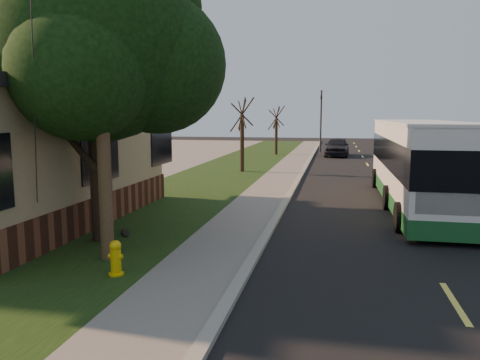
{
  "coord_description": "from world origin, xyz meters",
  "views": [
    {
      "loc": [
        1.8,
        -8.67,
        3.39
      ],
      "look_at": [
        -0.87,
        4.45,
        1.5
      ],
      "focal_mm": 35.0,
      "sensor_mm": 36.0,
      "label": 1
    }
  ],
  "objects_px": {
    "utility_pole": "(99,57)",
    "skateboard_main": "(126,232)",
    "bare_tree_near": "(242,136)",
    "bare_tree_far": "(276,131)",
    "dumpster": "(23,187)",
    "leafy_tree": "(99,44)",
    "distant_car": "(337,147)",
    "fire_hydrant": "(116,258)",
    "transit_bus": "(420,161)",
    "traffic_signal": "(321,117)"
  },
  "relations": [
    {
      "from": "utility_pole",
      "to": "skateboard_main",
      "type": "distance_m",
      "value": 5.03
    },
    {
      "from": "bare_tree_near",
      "to": "skateboard_main",
      "type": "xyz_separation_m",
      "value": [
        -0.36,
        -14.85,
        -2.03
      ]
    },
    {
      "from": "bare_tree_far",
      "to": "dumpster",
      "type": "height_order",
      "value": "bare_tree_far"
    },
    {
      "from": "bare_tree_near",
      "to": "dumpster",
      "type": "height_order",
      "value": "bare_tree_near"
    },
    {
      "from": "bare_tree_far",
      "to": "dumpster",
      "type": "xyz_separation_m",
      "value": [
        -6.34,
        -23.73,
        -1.27
      ]
    },
    {
      "from": "utility_pole",
      "to": "skateboard_main",
      "type": "height_order",
      "value": "utility_pole"
    },
    {
      "from": "leafy_tree",
      "to": "bare_tree_far",
      "type": "height_order",
      "value": "leafy_tree"
    },
    {
      "from": "utility_pole",
      "to": "bare_tree_far",
      "type": "xyz_separation_m",
      "value": [
        0.31,
        29.01,
        -2.63
      ]
    },
    {
      "from": "bare_tree_far",
      "to": "skateboard_main",
      "type": "distance_m",
      "value": 26.92
    },
    {
      "from": "leafy_tree",
      "to": "distant_car",
      "type": "relative_size",
      "value": 1.71
    },
    {
      "from": "bare_tree_far",
      "to": "dumpster",
      "type": "bearing_deg",
      "value": -104.95
    },
    {
      "from": "fire_hydrant",
      "to": "dumpster",
      "type": "xyz_separation_m",
      "value": [
        -6.74,
        6.27,
        0.31
      ]
    },
    {
      "from": "leafy_tree",
      "to": "bare_tree_near",
      "type": "height_order",
      "value": "leafy_tree"
    },
    {
      "from": "leafy_tree",
      "to": "bare_tree_near",
      "type": "xyz_separation_m",
      "value": [
        0.67,
        15.35,
        -3.02
      ]
    },
    {
      "from": "leafy_tree",
      "to": "transit_bus",
      "type": "distance_m",
      "value": 11.84
    },
    {
      "from": "fire_hydrant",
      "to": "traffic_signal",
      "type": "bearing_deg",
      "value": 84.79
    },
    {
      "from": "transit_bus",
      "to": "skateboard_main",
      "type": "height_order",
      "value": "transit_bus"
    },
    {
      "from": "leafy_tree",
      "to": "skateboard_main",
      "type": "xyz_separation_m",
      "value": [
        0.31,
        0.51,
        -5.05
      ]
    },
    {
      "from": "leafy_tree",
      "to": "transit_bus",
      "type": "relative_size",
      "value": 0.67
    },
    {
      "from": "bare_tree_near",
      "to": "transit_bus",
      "type": "height_order",
      "value": "bare_tree_near"
    },
    {
      "from": "leafy_tree",
      "to": "distant_car",
      "type": "xyz_separation_m",
      "value": [
        6.14,
        27.51,
        -4.39
      ]
    },
    {
      "from": "bare_tree_far",
      "to": "transit_bus",
      "type": "bearing_deg",
      "value": -69.02
    },
    {
      "from": "bare_tree_near",
      "to": "skateboard_main",
      "type": "relative_size",
      "value": 6.13
    },
    {
      "from": "fire_hydrant",
      "to": "distant_car",
      "type": "relative_size",
      "value": 0.16
    },
    {
      "from": "dumpster",
      "to": "distant_car",
      "type": "relative_size",
      "value": 0.39
    },
    {
      "from": "utility_pole",
      "to": "transit_bus",
      "type": "xyz_separation_m",
      "value": [
        8.2,
        8.42,
        -2.96
      ]
    },
    {
      "from": "distant_car",
      "to": "dumpster",
      "type": "bearing_deg",
      "value": -112.14
    },
    {
      "from": "utility_pole",
      "to": "bare_tree_far",
      "type": "distance_m",
      "value": 29.13
    },
    {
      "from": "utility_pole",
      "to": "leafy_tree",
      "type": "height_order",
      "value": "utility_pole"
    },
    {
      "from": "fire_hydrant",
      "to": "leafy_tree",
      "type": "relative_size",
      "value": 0.09
    },
    {
      "from": "utility_pole",
      "to": "leafy_tree",
      "type": "xyz_separation_m",
      "value": [
        -0.87,
        1.66,
        0.54
      ]
    },
    {
      "from": "fire_hydrant",
      "to": "traffic_signal",
      "type": "xyz_separation_m",
      "value": [
        3.1,
        34.0,
        2.73
      ]
    },
    {
      "from": "bare_tree_near",
      "to": "bare_tree_far",
      "type": "height_order",
      "value": "bare_tree_near"
    },
    {
      "from": "fire_hydrant",
      "to": "skateboard_main",
      "type": "distance_m",
      "value": 3.41
    },
    {
      "from": "bare_tree_near",
      "to": "transit_bus",
      "type": "relative_size",
      "value": 0.37
    },
    {
      "from": "leafy_tree",
      "to": "traffic_signal",
      "type": "xyz_separation_m",
      "value": [
        4.67,
        31.35,
        -2.0
      ]
    },
    {
      "from": "bare_tree_near",
      "to": "dumpster",
      "type": "relative_size",
      "value": 2.45
    },
    {
      "from": "fire_hydrant",
      "to": "utility_pole",
      "type": "bearing_deg",
      "value": 125.38
    },
    {
      "from": "bare_tree_near",
      "to": "traffic_signal",
      "type": "relative_size",
      "value": 0.78
    },
    {
      "from": "traffic_signal",
      "to": "dumpster",
      "type": "height_order",
      "value": "traffic_signal"
    },
    {
      "from": "utility_pole",
      "to": "leafy_tree",
      "type": "distance_m",
      "value": 1.94
    },
    {
      "from": "bare_tree_near",
      "to": "dumpster",
      "type": "bearing_deg",
      "value": -116.46
    },
    {
      "from": "fire_hydrant",
      "to": "skateboard_main",
      "type": "xyz_separation_m",
      "value": [
        -1.26,
        3.15,
        -0.31
      ]
    },
    {
      "from": "traffic_signal",
      "to": "bare_tree_far",
      "type": "bearing_deg",
      "value": -131.19
    },
    {
      "from": "bare_tree_far",
      "to": "dumpster",
      "type": "relative_size",
      "value": 2.29
    },
    {
      "from": "transit_bus",
      "to": "distant_car",
      "type": "height_order",
      "value": "transit_bus"
    },
    {
      "from": "bare_tree_near",
      "to": "distant_car",
      "type": "bearing_deg",
      "value": 65.8
    },
    {
      "from": "leafy_tree",
      "to": "distant_car",
      "type": "distance_m",
      "value": 28.53
    },
    {
      "from": "transit_bus",
      "to": "distant_car",
      "type": "bearing_deg",
      "value": 98.03
    },
    {
      "from": "skateboard_main",
      "to": "distant_car",
      "type": "distance_m",
      "value": 27.63
    }
  ]
}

